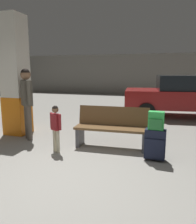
# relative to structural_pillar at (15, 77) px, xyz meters

# --- Properties ---
(ground_plane) EXTENTS (18.00, 18.00, 0.10)m
(ground_plane) POSITION_rel_structural_pillar_xyz_m (2.25, 1.96, -1.58)
(ground_plane) COLOR gray
(garage_back_wall) EXTENTS (18.00, 0.12, 2.80)m
(garage_back_wall) POSITION_rel_structural_pillar_xyz_m (2.25, 10.82, -0.13)
(garage_back_wall) COLOR slate
(garage_back_wall) RESTS_ON ground_plane
(structural_pillar) EXTENTS (0.57, 0.57, 3.08)m
(structural_pillar) POSITION_rel_structural_pillar_xyz_m (0.00, 0.00, 0.00)
(structural_pillar) COLOR orange
(structural_pillar) RESTS_ON ground_plane
(bench) EXTENTS (1.62, 0.59, 0.89)m
(bench) POSITION_rel_structural_pillar_xyz_m (2.68, -0.34, -1.09)
(bench) COLOR brown
(bench) RESTS_ON ground_plane
(suitcase) EXTENTS (0.39, 0.25, 0.60)m
(suitcase) POSITION_rel_structural_pillar_xyz_m (3.64, -0.87, -1.21)
(suitcase) COLOR #191E33
(suitcase) RESTS_ON ground_plane
(backpack_bright) EXTENTS (0.29, 0.21, 0.34)m
(backpack_bright) POSITION_rel_structural_pillar_xyz_m (3.64, -0.87, -0.76)
(backpack_bright) COLOR green
(backpack_bright) RESTS_ON suitcase
(child) EXTENTS (0.31, 0.25, 0.98)m
(child) POSITION_rel_structural_pillar_xyz_m (1.65, -1.00, -0.92)
(child) COLOR beige
(child) RESTS_ON ground_plane
(adult) EXTENTS (0.46, 0.43, 1.73)m
(adult) POSITION_rel_structural_pillar_xyz_m (0.57, -0.37, -0.46)
(adult) COLOR brown
(adult) RESTS_ON ground_plane
(parked_car_near) EXTENTS (4.27, 2.18, 1.51)m
(parked_car_near) POSITION_rel_structural_pillar_xyz_m (4.42, 3.62, -0.72)
(parked_car_near) COLOR maroon
(parked_car_near) RESTS_ON ground_plane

